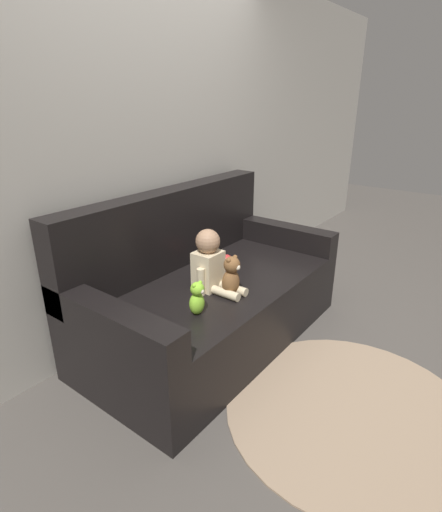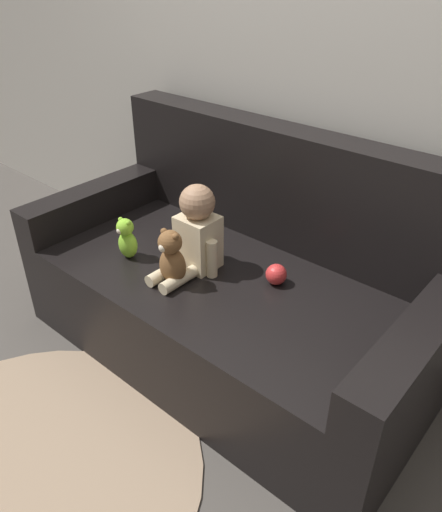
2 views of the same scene
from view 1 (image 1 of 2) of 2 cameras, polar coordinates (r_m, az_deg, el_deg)
name	(u,v)px [view 1 (image 1 of 2)]	position (r m, az deg, el deg)	size (l,w,h in m)	color
ground_plane	(215,337)	(2.99, -0.88, -11.49)	(12.00, 12.00, 0.00)	#4C4742
wall_back	(148,149)	(2.91, -10.33, 14.74)	(8.00, 0.05, 2.60)	#ADA89E
couch	(207,293)	(2.86, -2.02, -5.29)	(1.93, 0.98, 1.04)	black
person_baby	(210,264)	(2.55, -1.54, -1.12)	(0.25, 0.35, 0.40)	beige
teddy_bear_brown	(231,276)	(2.49, 1.47, -2.88)	(0.13, 0.12, 0.26)	brown
plush_toy_side	(197,298)	(2.29, -3.43, -6.06)	(0.10, 0.09, 0.20)	#8CD133
toy_ball	(226,261)	(2.94, 0.76, -0.67)	(0.09, 0.09, 0.09)	red
floor_rug	(351,411)	(2.51, 18.04, -20.28)	(1.40, 1.40, 0.01)	gray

